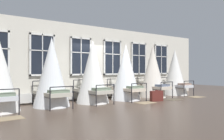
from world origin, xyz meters
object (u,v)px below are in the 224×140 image
Objects in this scene: cot_sixth at (175,73)px; cot_fifth at (153,72)px; cot_third at (93,72)px; cot_fourth at (126,73)px; cot_second at (52,73)px; suitcase_dark at (157,96)px.

cot_fifth is at bearing 89.29° from cot_sixth.
cot_third is 1.05× the size of cot_sixth.
cot_third is at bearing 89.51° from cot_fourth.
cot_sixth is at bearing -90.83° from cot_third.
cot_sixth is (3.46, 0.09, -0.03)m from cot_fourth.
cot_third reaches higher than cot_second.
cot_third is at bearing 165.98° from suitcase_dark.
cot_sixth is at bearing -88.05° from cot_fourth.
cot_third is at bearing 89.42° from cot_sixth.
suitcase_dark is at bearing -116.60° from cot_third.
cot_fourth reaches higher than suitcase_dark.
cot_fourth is at bearing -92.54° from cot_second.
cot_third is 2.91m from suitcase_dark.
cot_sixth is 3.11m from suitcase_dark.
cot_third reaches higher than cot_fourth.
cot_fourth reaches higher than cot_sixth.
cot_third is 5.17m from cot_sixth.
cot_third is at bearing -93.06° from cot_second.
cot_third reaches higher than cot_sixth.
suitcase_dark is (-1.00, -1.20, -1.01)m from cot_fifth.
cot_third is 4.35× the size of suitcase_dark.
cot_fifth is 1.04× the size of cot_sixth.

